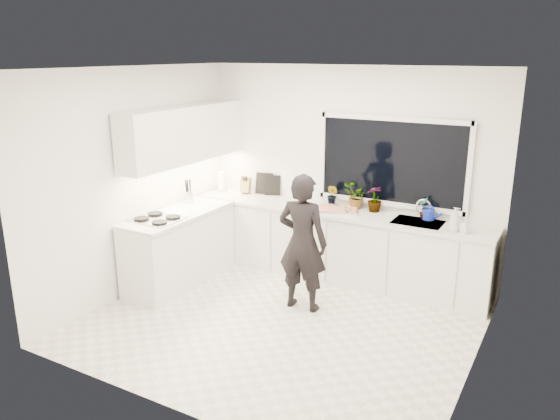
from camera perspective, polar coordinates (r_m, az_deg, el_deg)
The scene contains 25 objects.
floor at distance 6.11m, azimuth 0.03°, elevation -11.73°, with size 4.00×3.50×0.02m, color beige.
wall_back at distance 7.14m, azimuth 7.01°, elevation 3.95°, with size 4.00×0.02×2.70m, color white.
wall_left at distance 6.79m, azimuth -14.93°, elevation 2.87°, with size 0.02×3.50×2.70m, color white.
wall_right at distance 4.98m, azimuth 20.65°, elevation -2.48°, with size 0.02×3.50×2.70m, color white.
ceiling at distance 5.40m, azimuth 0.04°, elevation 14.68°, with size 4.00×3.50×0.02m, color white.
window at distance 6.87m, azimuth 11.59°, elevation 4.95°, with size 1.80×0.02×1.00m, color black.
base_cabinets_back at distance 7.12m, azimuth 5.79°, elevation -3.68°, with size 3.92×0.58×0.88m, color white.
base_cabinets_left at distance 7.07m, azimuth -10.44°, elevation -4.01°, with size 0.58×1.60×0.88m, color white.
countertop_back at distance 6.97m, azimuth 5.86°, elevation -0.14°, with size 3.94×0.62×0.04m, color silver.
countertop_left at distance 6.93m, azimuth -10.63°, elevation -0.44°, with size 0.62×1.60×0.04m, color silver.
upper_cabinets at distance 7.06m, azimuth -9.96°, elevation 7.82°, with size 0.34×2.10×0.70m, color white.
sink at distance 6.66m, azimuth 14.19°, elevation -1.63°, with size 0.58×0.42×0.14m, color silver.
faucet at distance 6.80m, azimuth 14.74°, elevation 0.11°, with size 0.03×0.03×0.22m, color silver.
stovetop at distance 6.68m, azimuth -12.70°, elevation -0.88°, with size 0.56×0.48×0.03m, color black.
person at distance 6.13m, azimuth 2.36°, elevation -3.42°, with size 0.58×0.38×1.59m, color black.
pizza_tray at distance 6.93m, azimuth 6.07°, elevation 0.05°, with size 0.51×0.38×0.03m, color silver.
pizza at distance 6.92m, azimuth 6.07°, elevation 0.19°, with size 0.47×0.33×0.01m, color #AB1816.
watering_can at distance 6.75m, azimuth 15.27°, elevation -0.43°, with size 0.14×0.14×0.13m, color #1229AA.
paper_towel_roll at distance 7.91m, azimuth -6.14°, elevation 2.96°, with size 0.11×0.11×0.26m, color white.
knife_block at distance 7.73m, azimuth -3.60°, elevation 2.56°, with size 0.13×0.10×0.22m, color #8A6240.
utensil_crock at distance 7.35m, azimuth -9.51°, elevation 1.39°, with size 0.13×0.13×0.16m, color #AFB0B4.
picture_frame_large at distance 7.61m, azimuth -0.78°, elevation 2.61°, with size 0.22×0.02×0.28m, color black.
picture_frame_small at distance 7.68m, azimuth -1.67°, elevation 2.80°, with size 0.25×0.02×0.30m, color black.
herb_plants at distance 6.97m, azimuth 8.66°, elevation 1.25°, with size 1.35×0.38×0.33m.
soap_bottles at distance 6.37m, azimuth 18.07°, elevation -1.12°, with size 0.24×0.11×0.28m.
Camera 1 is at (2.65, -4.70, 2.86)m, focal length 35.00 mm.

